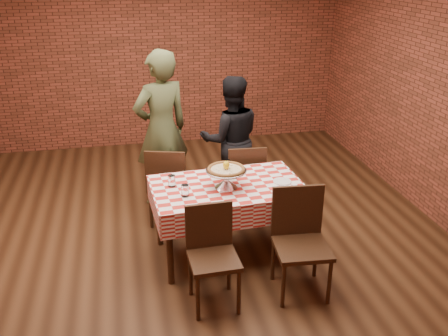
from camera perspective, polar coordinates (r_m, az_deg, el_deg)
The scene contains 19 objects.
ground at distance 5.37m, azimuth -3.87°, elevation -7.91°, with size 6.00×6.00×0.00m, color black.
back_wall at distance 7.70m, azimuth -7.44°, elevation 13.17°, with size 5.50×5.50×0.00m, color brown.
table at distance 4.91m, azimuth 0.41°, elevation -6.04°, with size 1.42×0.85×0.75m, color #361D0F.
tablecloth at distance 4.78m, azimuth 0.41°, elevation -3.32°, with size 1.46×0.89×0.24m, color red, non-canonical shape.
pizza_stand at distance 4.66m, azimuth 0.25°, elevation -1.23°, with size 0.39×0.39×0.17m, color silver, non-canonical shape.
pizza at distance 4.62m, azimuth 0.25°, elevation -0.19°, with size 0.35×0.35×0.03m, color beige.
lemon at distance 4.60m, azimuth 0.25°, elevation 0.33°, with size 0.06×0.06×0.08m, color yellow.
water_glass_left at distance 4.51m, azimuth -4.48°, elevation -2.60°, with size 0.07×0.07×0.11m, color white.
water_glass_right at distance 4.71m, azimuth -6.03°, elevation -1.48°, with size 0.07×0.07×0.11m, color white.
side_plate at distance 4.83m, azimuth 6.69°, elevation -1.54°, with size 0.17×0.17×0.01m, color white.
sweetener_packet_a at distance 4.77m, azimuth 7.09°, elevation -1.96°, with size 0.05×0.04×0.01m, color white.
sweetener_packet_b at distance 4.78m, azimuth 8.14°, elevation -1.96°, with size 0.05×0.04×0.01m, color white.
condiment_caddy at distance 4.98m, azimuth 0.34°, elevation 0.12°, with size 0.09×0.07×0.13m, color silver.
chair_near_left at distance 4.19m, azimuth -1.19°, elevation -10.58°, with size 0.41×0.41×0.88m, color #361D0F, non-canonical shape.
chair_near_right at distance 4.38m, azimuth 8.94°, elevation -8.80°, with size 0.46×0.46×0.94m, color #361D0F, non-canonical shape.
chair_far_left at distance 5.51m, azimuth -6.28°, elevation -1.80°, with size 0.43×0.43×0.91m, color #361D0F, non-canonical shape.
chair_far_right at distance 5.60m, azimuth 2.30°, elevation -1.33°, with size 0.41×0.41×0.89m, color #361D0F, non-canonical shape.
diner_olive at distance 5.77m, azimuth -7.19°, elevation 4.38°, with size 0.67×0.44×1.85m, color #424A2A.
diner_black at distance 5.90m, azimuth 0.80°, elevation 3.31°, with size 0.74×0.58×1.53m, color black.
Camera 1 is at (-0.58, -4.56, 2.78)m, focal length 39.82 mm.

